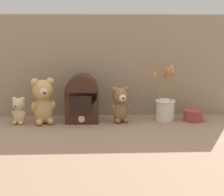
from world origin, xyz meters
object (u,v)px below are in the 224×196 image
object	(u,v)px
teddy_bear_small	(19,110)
decorative_tin_tall	(193,115)
teddy_bear_large	(43,100)
teddy_bear_medium	(120,104)
vintage_radio	(82,98)
flower_vase	(165,107)

from	to	relation	value
teddy_bear_small	decorative_tin_tall	xyz separation A→B (m)	(0.94, 0.02, -0.04)
teddy_bear_large	teddy_bear_medium	bearing A→B (deg)	1.62
teddy_bear_large	teddy_bear_medium	size ratio (longest dim) A/B	1.25
teddy_bear_small	decorative_tin_tall	bearing A→B (deg)	1.39
teddy_bear_small	vintage_radio	world-z (taller)	vintage_radio
teddy_bear_small	flower_vase	bearing A→B (deg)	2.18
decorative_tin_tall	teddy_bear_medium	bearing A→B (deg)	-178.52
teddy_bear_medium	flower_vase	world-z (taller)	flower_vase
teddy_bear_medium	vintage_radio	distance (m)	0.21
teddy_bear_large	teddy_bear_medium	world-z (taller)	teddy_bear_large
flower_vase	vintage_radio	distance (m)	0.46
vintage_radio	teddy_bear_large	bearing A→B (deg)	-171.89
teddy_bear_medium	flower_vase	distance (m)	0.25
vintage_radio	teddy_bear_small	bearing A→B (deg)	-174.91
flower_vase	teddy_bear_small	bearing A→B (deg)	-177.82
teddy_bear_medium	teddy_bear_large	bearing A→B (deg)	-178.38
teddy_bear_large	teddy_bear_small	world-z (taller)	teddy_bear_large
teddy_bear_large	vintage_radio	size ratio (longest dim) A/B	0.95
teddy_bear_medium	flower_vase	xyz separation A→B (m)	(0.25, 0.02, -0.02)
decorative_tin_tall	vintage_radio	bearing A→B (deg)	179.36
teddy_bear_large	decorative_tin_tall	xyz separation A→B (m)	(0.81, 0.02, -0.10)
teddy_bear_large	flower_vase	bearing A→B (deg)	2.54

